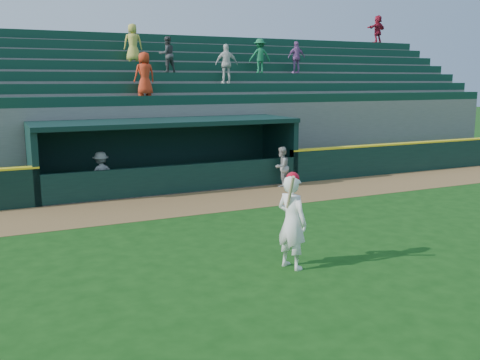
{
  "coord_description": "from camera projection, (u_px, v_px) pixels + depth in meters",
  "views": [
    {
      "loc": [
        -5.82,
        -10.74,
        3.85
      ],
      "look_at": [
        0.0,
        1.6,
        1.3
      ],
      "focal_mm": 40.0,
      "sensor_mm": 36.0,
      "label": 1
    }
  ],
  "objects": [
    {
      "name": "stands",
      "position": [
        134.0,
        114.0,
        23.44
      ],
      "size": [
        34.5,
        6.25,
        7.51
      ],
      "color": "slate",
      "rests_on": "ground"
    },
    {
      "name": "warning_track",
      "position": [
        196.0,
        203.0,
        17.05
      ],
      "size": [
        40.0,
        3.0,
        0.01
      ],
      "primitive_type": "cube",
      "color": "brown",
      "rests_on": "ground"
    },
    {
      "name": "wall_stripe_right",
      "position": [
        444.0,
        141.0,
        23.43
      ],
      "size": [
        15.5,
        0.32,
        0.06
      ],
      "primitive_type": "cube",
      "color": "yellow",
      "rests_on": "field_wall_right"
    },
    {
      "name": "dugout",
      "position": [
        165.0,
        149.0,
        19.56
      ],
      "size": [
        9.4,
        2.8,
        2.46
      ],
      "color": "slate",
      "rests_on": "ground"
    },
    {
      "name": "ground",
      "position": [
        269.0,
        245.0,
        12.69
      ],
      "size": [
        120.0,
        120.0,
        0.0
      ],
      "primitive_type": "plane",
      "color": "#144010",
      "rests_on": "ground"
    },
    {
      "name": "dugout_player_inside",
      "position": [
        101.0,
        174.0,
        17.99
      ],
      "size": [
        1.06,
        0.73,
        1.5
      ],
      "primitive_type": "imported",
      "rotation": [
        0.0,
        0.0,
        3.33
      ],
      "color": "#A3A39E",
      "rests_on": "ground"
    },
    {
      "name": "field_wall_right",
      "position": [
        443.0,
        155.0,
        23.55
      ],
      "size": [
        15.5,
        0.3,
        1.2
      ],
      "primitive_type": "cube",
      "color": "black",
      "rests_on": "ground"
    },
    {
      "name": "batter_at_plate",
      "position": [
        292.0,
        221.0,
        10.97
      ],
      "size": [
        0.68,
        0.89,
        2.05
      ],
      "color": "white",
      "rests_on": "ground"
    },
    {
      "name": "dugout_player_front",
      "position": [
        281.0,
        167.0,
        19.57
      ],
      "size": [
        0.9,
        0.84,
        1.47
      ],
      "primitive_type": "imported",
      "rotation": [
        0.0,
        0.0,
        3.68
      ],
      "color": "#9E9E99",
      "rests_on": "ground"
    }
  ]
}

